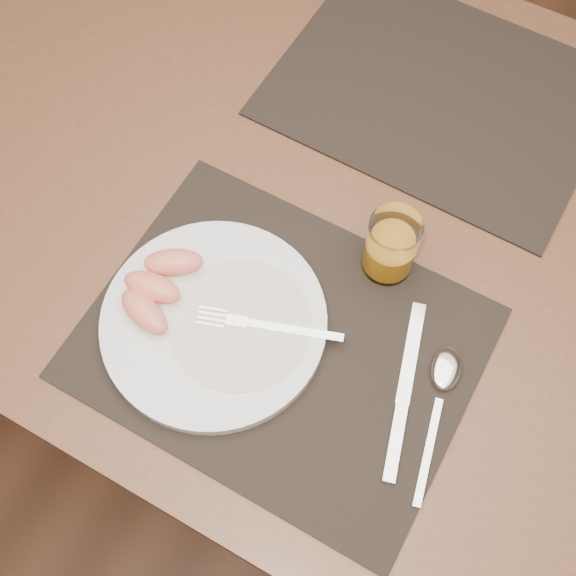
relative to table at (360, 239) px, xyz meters
The scene contains 11 objects.
ground 0.67m from the table, ahead, with size 5.00×5.00×0.00m, color #55311D.
table is the anchor object (origin of this frame).
placemat_near 0.24m from the table, 91.19° to the right, with size 0.45×0.35×0.00m, color black.
placemat_far 0.24m from the table, 88.37° to the left, with size 0.45×0.35×0.00m, color black.
plate 0.27m from the table, 109.61° to the right, with size 0.27×0.27×0.02m, color white.
plate_dressing 0.26m from the table, 103.54° to the right, with size 0.17×0.17×0.00m.
fork 0.25m from the table, 99.41° to the right, with size 0.17×0.07×0.00m.
knife 0.28m from the table, 54.98° to the right, with size 0.07×0.22×0.01m.
spoon 0.27m from the table, 43.00° to the right, with size 0.06×0.19×0.01m.
juice_glass 0.16m from the table, 46.98° to the right, with size 0.06×0.06×0.09m.
grapefruit_wedges 0.31m from the table, 123.96° to the right, with size 0.09×0.13×0.03m.
Camera 1 is at (0.15, -0.49, 1.56)m, focal length 45.00 mm.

